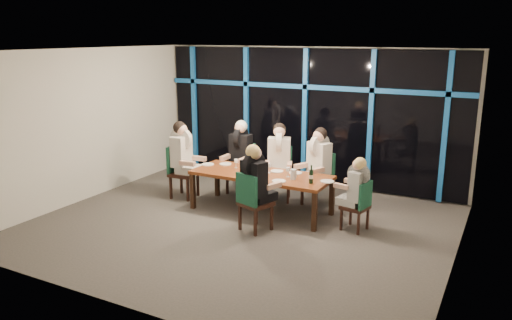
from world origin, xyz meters
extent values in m
plane|color=#544E4A|center=(0.00, 0.00, 0.00)|extent=(7.00, 7.00, 0.00)
cube|color=silver|center=(0.00, 3.00, 1.50)|extent=(7.00, 0.04, 3.00)
cube|color=silver|center=(0.00, -3.00, 1.50)|extent=(7.00, 0.04, 3.00)
cube|color=silver|center=(-3.50, 0.00, 1.50)|extent=(0.04, 6.00, 3.00)
cube|color=silver|center=(3.50, 0.00, 1.50)|extent=(0.04, 6.00, 3.00)
cube|color=white|center=(0.00, 0.00, 3.00)|extent=(7.00, 6.00, 0.04)
cube|color=black|center=(0.00, 2.94, 1.50)|extent=(6.86, 0.04, 2.94)
cube|color=#1558A7|center=(-2.90, 2.89, 1.50)|extent=(0.10, 0.10, 2.94)
cube|color=#1558A7|center=(-1.45, 2.89, 1.50)|extent=(0.10, 0.10, 2.94)
cube|color=#1558A7|center=(0.00, 2.89, 1.50)|extent=(0.10, 0.10, 2.94)
cube|color=#1558A7|center=(1.45, 2.89, 1.50)|extent=(0.10, 0.10, 2.94)
cube|color=#1558A7|center=(2.90, 2.89, 1.50)|extent=(0.10, 0.10, 2.94)
cube|color=#1558A7|center=(0.00, 2.89, 2.16)|extent=(6.86, 0.10, 0.10)
cube|color=#FF2D14|center=(1.10, 3.25, 2.15)|extent=(0.60, 0.05, 0.35)
cube|color=brown|center=(0.00, 0.80, 0.72)|extent=(2.60, 1.00, 0.06)
cube|color=black|center=(-1.24, 0.36, 0.34)|extent=(0.08, 0.08, 0.69)
cube|color=black|center=(1.24, 0.36, 0.34)|extent=(0.08, 0.08, 0.69)
cube|color=black|center=(-1.24, 1.24, 0.34)|extent=(0.08, 0.08, 0.69)
cube|color=black|center=(1.24, 1.24, 0.34)|extent=(0.08, 0.08, 0.69)
cube|color=black|center=(-0.91, 1.62, 0.49)|extent=(0.50, 0.50, 0.06)
cube|color=#1B563B|center=(-0.91, 1.83, 0.78)|extent=(0.49, 0.06, 0.54)
cube|color=black|center=(-1.11, 1.43, 0.23)|extent=(0.04, 0.04, 0.45)
cube|color=black|center=(-0.72, 1.42, 0.23)|extent=(0.04, 0.04, 0.45)
cube|color=black|center=(-1.10, 1.82, 0.23)|extent=(0.04, 0.04, 0.45)
cube|color=black|center=(-0.72, 1.81, 0.23)|extent=(0.04, 0.04, 0.45)
cube|color=black|center=(0.01, 1.57, 0.49)|extent=(0.64, 0.64, 0.07)
cube|color=#1B563B|center=(-0.07, 1.77, 0.79)|extent=(0.48, 0.23, 0.55)
cube|color=black|center=(-0.11, 1.31, 0.23)|extent=(0.06, 0.06, 0.46)
cube|color=black|center=(0.26, 1.46, 0.23)|extent=(0.06, 0.06, 0.46)
cube|color=black|center=(-0.25, 1.68, 0.23)|extent=(0.06, 0.06, 0.46)
cube|color=black|center=(0.12, 1.83, 0.23)|extent=(0.06, 0.06, 0.46)
cube|color=black|center=(0.80, 1.61, 0.49)|extent=(0.65, 0.65, 0.07)
cube|color=#1B563B|center=(0.89, 1.81, 0.78)|extent=(0.47, 0.25, 0.54)
cube|color=black|center=(0.54, 1.52, 0.23)|extent=(0.06, 0.06, 0.46)
cube|color=black|center=(0.89, 1.36, 0.23)|extent=(0.06, 0.06, 0.46)
cube|color=black|center=(0.70, 1.87, 0.23)|extent=(0.06, 0.06, 0.46)
cube|color=black|center=(1.05, 1.71, 0.23)|extent=(0.06, 0.06, 0.46)
cube|color=black|center=(-1.78, 0.83, 0.50)|extent=(0.53, 0.53, 0.07)
cube|color=#1B563B|center=(-2.00, 0.82, 0.80)|extent=(0.09, 0.50, 0.55)
cube|color=black|center=(-1.56, 0.65, 0.23)|extent=(0.05, 0.05, 0.46)
cube|color=black|center=(-1.59, 1.05, 0.23)|extent=(0.05, 0.05, 0.46)
cube|color=black|center=(-1.96, 0.62, 0.23)|extent=(0.05, 0.05, 0.46)
cube|color=black|center=(-1.99, 1.02, 0.23)|extent=(0.05, 0.05, 0.46)
cube|color=black|center=(1.82, 0.74, 0.41)|extent=(0.48, 0.48, 0.05)
cube|color=#1B563B|center=(2.00, 0.71, 0.65)|extent=(0.13, 0.41, 0.45)
cube|color=black|center=(1.70, 0.94, 0.19)|extent=(0.04, 0.04, 0.38)
cube|color=black|center=(1.63, 0.62, 0.19)|extent=(0.04, 0.04, 0.38)
cube|color=black|center=(2.02, 0.87, 0.19)|extent=(0.04, 0.04, 0.38)
cube|color=black|center=(1.95, 0.55, 0.19)|extent=(0.04, 0.04, 0.38)
cube|color=black|center=(0.34, -0.05, 0.48)|extent=(0.60, 0.60, 0.06)
cube|color=#1B563B|center=(0.27, -0.25, 0.76)|extent=(0.47, 0.20, 0.53)
cube|color=black|center=(0.58, 0.07, 0.22)|extent=(0.05, 0.05, 0.44)
cube|color=black|center=(0.22, 0.19, 0.22)|extent=(0.05, 0.05, 0.44)
cube|color=black|center=(0.46, -0.29, 0.22)|extent=(0.05, 0.05, 0.44)
cube|color=black|center=(0.10, -0.17, 0.22)|extent=(0.05, 0.05, 0.44)
cube|color=black|center=(-0.92, 1.49, 0.60)|extent=(0.40, 0.46, 0.15)
cube|color=black|center=(-0.91, 1.66, 0.95)|extent=(0.44, 0.27, 0.61)
cylinder|color=black|center=(-0.91, 1.66, 1.19)|extent=(0.12, 0.46, 0.45)
sphere|color=tan|center=(-0.91, 1.64, 1.38)|extent=(0.23, 0.23, 0.23)
sphere|color=silver|center=(-0.91, 1.68, 1.42)|extent=(0.25, 0.25, 0.25)
cube|color=tan|center=(-1.13, 1.41, 0.79)|extent=(0.09, 0.33, 0.09)
cube|color=tan|center=(-0.70, 1.40, 0.79)|extent=(0.09, 0.33, 0.09)
cube|color=silver|center=(0.05, 1.45, 0.60)|extent=(0.54, 0.57, 0.15)
cube|color=silver|center=(-0.01, 1.61, 0.97)|extent=(0.51, 0.40, 0.62)
cylinder|color=silver|center=(-0.01, 1.61, 1.21)|extent=(0.27, 0.47, 0.46)
sphere|color=tan|center=(0.00, 1.59, 1.41)|extent=(0.23, 0.23, 0.23)
sphere|color=black|center=(-0.02, 1.63, 1.44)|extent=(0.25, 0.25, 0.25)
cube|color=tan|center=(-0.12, 1.29, 0.79)|extent=(0.20, 0.34, 0.09)
cube|color=tan|center=(0.29, 1.44, 0.79)|extent=(0.20, 0.34, 0.09)
cube|color=silver|center=(0.74, 1.50, 0.60)|extent=(0.54, 0.58, 0.15)
cube|color=silver|center=(0.81, 1.65, 0.95)|extent=(0.50, 0.42, 0.61)
cylinder|color=silver|center=(0.81, 1.65, 1.19)|extent=(0.29, 0.46, 0.46)
sphere|color=tan|center=(0.81, 1.63, 1.39)|extent=(0.23, 0.23, 0.23)
sphere|color=black|center=(0.82, 1.67, 1.42)|extent=(0.25, 0.25, 0.25)
cube|color=tan|center=(0.51, 1.51, 0.79)|extent=(0.21, 0.33, 0.09)
cube|color=tan|center=(0.90, 1.33, 0.79)|extent=(0.21, 0.33, 0.09)
cube|color=silver|center=(-1.64, 0.84, 0.61)|extent=(0.49, 0.43, 0.15)
cube|color=silver|center=(-1.82, 0.83, 0.97)|extent=(0.30, 0.46, 0.62)
cylinder|color=silver|center=(-1.82, 0.83, 1.22)|extent=(0.47, 0.14, 0.46)
sphere|color=tan|center=(-1.80, 0.83, 1.42)|extent=(0.23, 0.23, 0.23)
sphere|color=black|center=(-1.84, 0.83, 1.45)|extent=(0.25, 0.25, 0.25)
cube|color=tan|center=(-1.54, 0.63, 0.79)|extent=(0.34, 0.11, 0.09)
cube|color=tan|center=(-1.57, 1.07, 0.79)|extent=(0.34, 0.11, 0.09)
cube|color=black|center=(1.72, 0.76, 0.50)|extent=(0.44, 0.39, 0.13)
cube|color=black|center=(1.86, 0.74, 0.79)|extent=(0.29, 0.40, 0.51)
cylinder|color=black|center=(1.86, 0.74, 0.99)|extent=(0.39, 0.16, 0.38)
sphere|color=tan|center=(1.84, 0.74, 1.16)|extent=(0.19, 0.19, 0.19)
sphere|color=tan|center=(1.88, 0.73, 1.18)|extent=(0.21, 0.21, 0.21)
cube|color=tan|center=(1.68, 0.96, 0.79)|extent=(0.28, 0.13, 0.07)
cube|color=tan|center=(1.61, 0.60, 0.79)|extent=(0.28, 0.13, 0.07)
cube|color=black|center=(0.38, 0.07, 0.58)|extent=(0.50, 0.54, 0.15)
cube|color=black|center=(0.32, -0.09, 0.93)|extent=(0.48, 0.38, 0.59)
cylinder|color=black|center=(0.32, -0.09, 1.16)|extent=(0.24, 0.45, 0.44)
sphere|color=tan|center=(0.33, -0.07, 1.35)|extent=(0.22, 0.22, 0.22)
sphere|color=tan|center=(0.32, -0.11, 1.39)|extent=(0.24, 0.24, 0.24)
cube|color=tan|center=(0.61, 0.08, 0.79)|extent=(0.18, 0.33, 0.08)
cube|color=tan|center=(0.21, 0.22, 0.79)|extent=(0.18, 0.33, 0.08)
cylinder|color=white|center=(-0.93, 1.06, 0.76)|extent=(0.24, 0.24, 0.01)
cylinder|color=white|center=(0.21, 1.05, 0.76)|extent=(0.24, 0.24, 0.01)
cylinder|color=white|center=(0.57, 1.10, 0.76)|extent=(0.24, 0.24, 0.01)
cylinder|color=white|center=(-1.22, 0.87, 0.76)|extent=(0.24, 0.24, 0.01)
cylinder|color=white|center=(1.28, 0.86, 0.76)|extent=(0.24, 0.24, 0.01)
cylinder|color=white|center=(0.52, 0.48, 0.76)|extent=(0.24, 0.24, 0.01)
cylinder|color=black|center=(1.05, 0.64, 0.87)|extent=(0.07, 0.07, 0.24)
cylinder|color=black|center=(1.05, 0.64, 1.03)|extent=(0.03, 0.03, 0.09)
cylinder|color=silver|center=(1.05, 0.64, 0.87)|extent=(0.07, 0.07, 0.07)
cylinder|color=silver|center=(0.69, 0.71, 0.84)|extent=(0.10, 0.10, 0.19)
cylinder|color=silver|center=(0.75, 0.71, 0.86)|extent=(0.01, 0.01, 0.13)
cylinder|color=#FFA54C|center=(-0.20, 0.67, 0.77)|extent=(0.05, 0.05, 0.03)
cylinder|color=silver|center=(-0.26, 0.69, 0.75)|extent=(0.07, 0.07, 0.01)
cylinder|color=silver|center=(-0.26, 0.69, 0.81)|extent=(0.01, 0.01, 0.11)
cylinder|color=silver|center=(-0.26, 0.69, 0.91)|extent=(0.08, 0.08, 0.08)
cylinder|color=silver|center=(0.11, 0.90, 0.75)|extent=(0.07, 0.07, 0.01)
cylinder|color=silver|center=(0.11, 0.90, 0.81)|extent=(0.01, 0.01, 0.11)
cylinder|color=silver|center=(0.11, 0.90, 0.90)|extent=(0.07, 0.07, 0.07)
cylinder|color=white|center=(0.54, 0.81, 0.75)|extent=(0.07, 0.07, 0.01)
cylinder|color=white|center=(0.54, 0.81, 0.81)|extent=(0.01, 0.01, 0.10)
cylinder|color=white|center=(0.54, 0.81, 0.89)|extent=(0.07, 0.07, 0.07)
cylinder|color=silver|center=(-0.61, 0.92, 0.75)|extent=(0.06, 0.06, 0.01)
cylinder|color=silver|center=(-0.61, 0.92, 0.81)|extent=(0.01, 0.01, 0.10)
cylinder|color=silver|center=(-0.61, 0.92, 0.89)|extent=(0.07, 0.07, 0.07)
cylinder|color=silver|center=(0.93, 0.97, 0.75)|extent=(0.06, 0.06, 0.01)
cylinder|color=silver|center=(0.93, 0.97, 0.81)|extent=(0.01, 0.01, 0.10)
cylinder|color=silver|center=(0.93, 0.97, 0.89)|extent=(0.07, 0.07, 0.07)
camera|label=1|loc=(4.06, -7.12, 3.26)|focal=35.00mm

